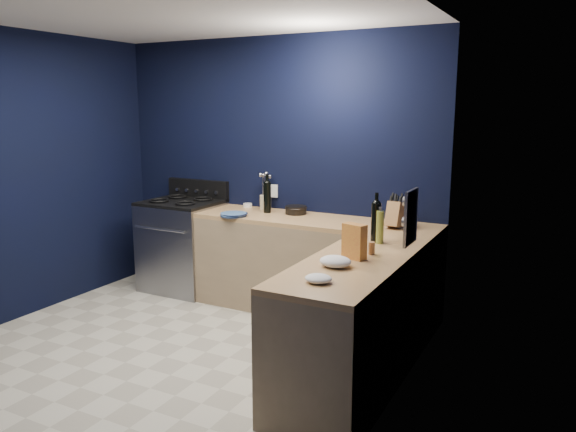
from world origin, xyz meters
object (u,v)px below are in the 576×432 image
Objects in this scene: gas_range at (183,247)px; crouton_bag at (354,241)px; plate_stack at (234,215)px; utensil_crock at (266,202)px; knife_block at (396,215)px.

gas_range is 3.80× the size of crouton_bag.
crouton_bag reaches higher than plate_stack.
utensil_crock reaches higher than plate_stack.
crouton_bag reaches higher than gas_range.
utensil_crock is at bearing 175.13° from knife_block.
utensil_crock reaches higher than gas_range.
gas_range is 2.36m from knife_block.
plate_stack is 1.03× the size of crouton_bag.
utensil_crock is 0.60× the size of crouton_bag.
crouton_bag reaches higher than knife_block.
crouton_bag reaches higher than utensil_crock.
plate_stack is 1.78m from crouton_bag.
plate_stack is at bearing -15.51° from gas_range.
utensil_crock is at bearing 14.86° from gas_range.
plate_stack is at bearing -167.20° from knife_block.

